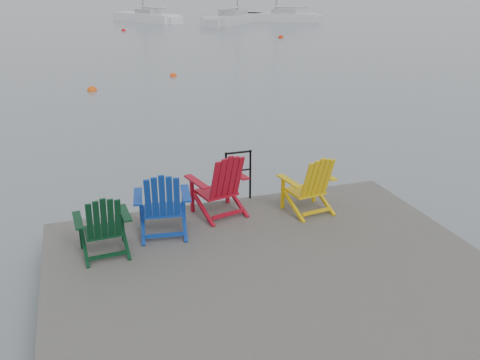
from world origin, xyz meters
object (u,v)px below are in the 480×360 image
object	(u,v)px
chair_red	(220,184)
chair_yellow	(310,184)
buoy_b	(173,76)
chair_blue	(162,202)
buoy_d	(124,31)
sailboat_mid	(235,19)
sailboat_far	(280,18)
handrail	(238,171)
sailboat_near	(147,18)
chair_green	(103,224)
buoy_c	(281,38)
buoy_a	(92,91)

from	to	relation	value
chair_red	chair_yellow	bearing A→B (deg)	-27.71
buoy_b	chair_blue	bearing A→B (deg)	-101.65
chair_red	buoy_d	world-z (taller)	chair_red
sailboat_mid	chair_yellow	bearing A→B (deg)	-62.97
sailboat_far	buoy_b	world-z (taller)	sailboat_far
handrail	sailboat_near	size ratio (longest dim) A/B	0.08
chair_yellow	sailboat_near	xyz separation A→B (m)	(4.35, 47.30, -0.66)
handrail	chair_blue	xyz separation A→B (m)	(-1.48, -0.89, -0.01)
chair_green	buoy_c	xyz separation A→B (m)	(14.92, 29.51, -0.98)
handrail	buoy_a	distance (m)	13.10
sailboat_mid	chair_red	bearing A→B (deg)	-64.86
buoy_b	buoy_a	bearing A→B (deg)	-149.41
buoy_c	buoy_d	world-z (taller)	buoy_c
chair_blue	buoy_b	bearing A→B (deg)	86.54
chair_green	sailboat_mid	world-z (taller)	sailboat_mid
chair_green	chair_red	bearing A→B (deg)	17.93
chair_blue	buoy_a	xyz separation A→B (m)	(-0.39, 13.81, -1.03)
chair_red	sailboat_mid	world-z (taller)	sailboat_mid
buoy_b	buoy_c	xyz separation A→B (m)	(10.73, 13.18, 0.00)
buoy_a	buoy_d	world-z (taller)	buoy_a
chair_yellow	buoy_c	distance (m)	31.36
chair_green	sailboat_far	world-z (taller)	sailboat_far
chair_red	buoy_c	distance (m)	31.59
handrail	chair_yellow	distance (m)	1.29
handrail	sailboat_far	world-z (taller)	sailboat_far
handrail	chair_red	world-z (taller)	chair_red
chair_green	buoy_d	size ratio (longest dim) A/B	2.55
chair_green	chair_red	size ratio (longest dim) A/B	0.88
chair_green	buoy_c	bearing A→B (deg)	59.87
buoy_b	buoy_c	world-z (taller)	buoy_c
chair_yellow	sailboat_far	xyz separation A→B (m)	(17.29, 43.21, -0.65)
chair_green	buoy_b	world-z (taller)	chair_green
buoy_d	chair_red	bearing A→B (deg)	-93.72
buoy_a	buoy_b	world-z (taller)	buoy_a
chair_red	buoy_a	distance (m)	13.52
sailboat_mid	handrail	bearing A→B (deg)	-64.48
chair_yellow	buoy_a	bearing A→B (deg)	93.50
sailboat_near	chair_yellow	bearing A→B (deg)	-124.01
sailboat_mid	buoy_a	xyz separation A→B (m)	(-15.21, -29.02, -0.35)
handrail	chair_green	world-z (taller)	chair_green
chair_blue	buoy_b	world-z (taller)	chair_blue
handrail	sailboat_mid	world-z (taller)	sailboat_mid
handrail	buoy_d	bearing A→B (deg)	86.95
chair_red	buoy_d	bearing A→B (deg)	72.75
sailboat_far	buoy_a	size ratio (longest dim) A/B	27.67
sailboat_mid	buoy_a	world-z (taller)	sailboat_mid
chair_blue	chair_yellow	xyz separation A→B (m)	(2.45, 0.04, -0.02)
chair_red	buoy_c	xyz separation A→B (m)	(13.01, 28.77, -1.05)
handrail	sailboat_far	xyz separation A→B (m)	(18.26, 42.36, -0.69)
chair_green	buoy_a	size ratio (longest dim) A/B	2.49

